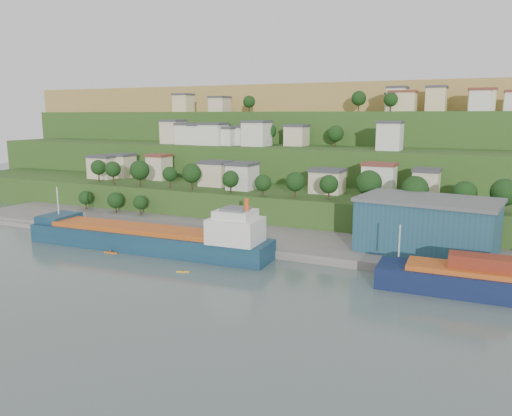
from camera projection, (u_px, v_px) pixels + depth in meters
The scene contains 10 objects.
ground at pixel (175, 266), 112.94m from camera, with size 500.00×500.00×0.00m, color #4D5D58.
quay at pixel (301, 247), 129.46m from camera, with size 220.00×26.00×4.00m, color slate.
pebble_beach at pixel (68, 225), 155.54m from camera, with size 40.00×18.00×2.40m, color slate.
hillside at pixel (357, 180), 262.90m from camera, with size 360.00×211.40×96.00m.
cargo_ship_near at pixel (153, 240), 125.47m from camera, with size 67.13×13.51×17.15m.
warehouse at pixel (428, 225), 116.67m from camera, with size 33.04×22.55×12.80m.
caravan at pixel (76, 217), 153.05m from camera, with size 6.59×2.75×3.08m, color silver.
dinghy at pixel (92, 223), 150.67m from camera, with size 4.54×1.70×0.91m, color silver.
kayak_orange at pixel (111, 252), 123.72m from camera, with size 3.65×1.01×0.90m.
kayak_yellow at pixel (183, 271), 108.74m from camera, with size 2.81×1.56×0.71m.
Camera 1 is at (62.85, -90.39, 33.85)m, focal length 35.00 mm.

